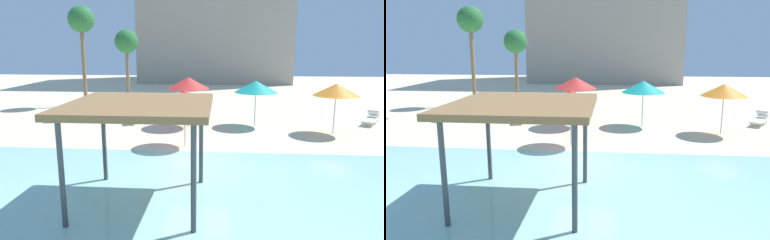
# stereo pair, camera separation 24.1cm
# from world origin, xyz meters

# --- Properties ---
(ground_plane) EXTENTS (80.00, 80.00, 0.00)m
(ground_plane) POSITION_xyz_m (0.00, 0.00, 0.00)
(ground_plane) COLOR beige
(lagoon_water) EXTENTS (44.00, 13.50, 0.04)m
(lagoon_water) POSITION_xyz_m (0.00, -5.25, 0.02)
(lagoon_water) COLOR #99D1C6
(lagoon_water) RESTS_ON ground
(shade_pavilion) EXTENTS (3.90, 3.90, 2.94)m
(shade_pavilion) POSITION_xyz_m (-1.41, -3.54, 2.75)
(shade_pavilion) COLOR #42474C
(shade_pavilion) RESTS_ON ground
(beach_umbrella_teal_1) EXTENTS (2.36, 2.36, 2.55)m
(beach_umbrella_teal_1) POSITION_xyz_m (2.72, 6.82, 2.22)
(beach_umbrella_teal_1) COLOR silver
(beach_umbrella_teal_1) RESTS_ON ground
(beach_umbrella_red_2) EXTENTS (2.15, 2.15, 2.53)m
(beach_umbrella_red_2) POSITION_xyz_m (-0.78, 2.48, 2.24)
(beach_umbrella_red_2) COLOR silver
(beach_umbrella_red_2) RESTS_ON ground
(beach_umbrella_orange_4) EXTENTS (2.25, 2.25, 2.58)m
(beach_umbrella_orange_4) POSITION_xyz_m (6.59, 5.37, 2.26)
(beach_umbrella_orange_4) COLOR silver
(beach_umbrella_orange_4) RESTS_ON ground
(beach_umbrella_red_5) EXTENTS (2.32, 2.32, 2.76)m
(beach_umbrella_red_5) POSITION_xyz_m (-0.98, 6.46, 2.44)
(beach_umbrella_red_5) COLOR silver
(beach_umbrella_red_5) RESTS_ON ground
(lounge_chair_0) EXTENTS (1.00, 1.98, 0.74)m
(lounge_chair_0) POSITION_xyz_m (-9.23, 7.66, 0.33)
(lounge_chair_0) COLOR white
(lounge_chair_0) RESTS_ON ground
(lounge_chair_2) EXTENTS (1.07, 1.99, 0.74)m
(lounge_chair_2) POSITION_xyz_m (-4.48, 7.32, 0.33)
(lounge_chair_2) COLOR white
(lounge_chair_2) RESTS_ON ground
(lounge_chair_3) EXTENTS (1.54, 1.92, 0.74)m
(lounge_chair_3) POSITION_xyz_m (9.45, 7.85, 0.33)
(lounge_chair_3) COLOR white
(lounge_chair_3) RESTS_ON ground
(palm_tree_0) EXTENTS (1.90, 1.90, 7.24)m
(palm_tree_0) POSITION_xyz_m (-9.32, 12.90, 6.08)
(palm_tree_0) COLOR brown
(palm_tree_0) RESTS_ON ground
(palm_tree_1) EXTENTS (1.90, 1.90, 5.70)m
(palm_tree_1) POSITION_xyz_m (-6.88, 16.03, 4.63)
(palm_tree_1) COLOR brown
(palm_tree_1) RESTS_ON ground
(hotel_block_0) EXTENTS (17.86, 11.40, 19.75)m
(hotel_block_0) POSITION_xyz_m (-0.01, 33.60, 9.88)
(hotel_block_0) COLOR #9E9384
(hotel_block_0) RESTS_ON ground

